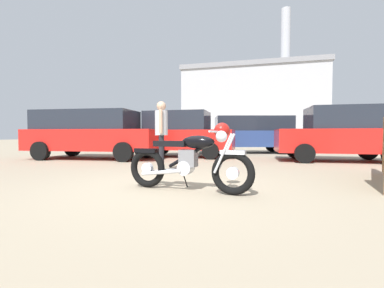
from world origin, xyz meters
TOP-DOWN VIEW (x-y plane):
  - ground_plane at (0.00, 0.00)m, footprint 80.00×80.00m
  - vintage_motorcycle at (0.37, -0.27)m, footprint 2.05×0.72m
  - bystander at (-0.69, 1.73)m, footprint 0.30×0.45m
  - silver_sedan_mid at (-1.05, 5.82)m, footprint 4.00×2.03m
  - pale_sedan_back at (1.66, 8.51)m, footprint 4.92×2.52m
  - red_hatchback_near at (-4.11, 4.49)m, footprint 4.70×1.97m
  - blue_hatchback_right at (4.46, 4.94)m, footprint 3.97×1.97m
  - industrial_building at (3.12, 28.67)m, footprint 16.21×13.05m

SIDE VIEW (x-z plane):
  - ground_plane at x=0.00m, z-range 0.00..0.00m
  - vintage_motorcycle at x=0.37m, z-range -0.04..1.03m
  - silver_sedan_mid at x=-1.05m, z-range 0.03..1.81m
  - blue_hatchback_right at x=4.46m, z-range 0.03..1.81m
  - pale_sedan_back at x=1.66m, z-range 0.07..1.81m
  - red_hatchback_near at x=-4.11m, z-range 0.07..1.81m
  - bystander at x=-0.69m, z-range 0.19..1.85m
  - industrial_building at x=3.12m, z-range -3.60..12.18m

